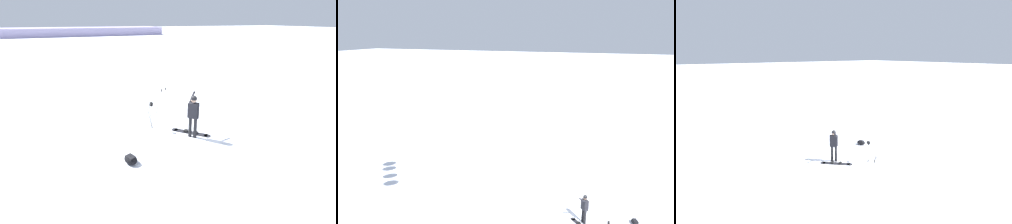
# 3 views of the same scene
# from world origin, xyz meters

# --- Properties ---
(snowboarder) EXTENTS (0.55, 0.76, 1.82)m
(snowboarder) POSITION_xyz_m (0.27, -0.28, 1.10)
(snowboarder) COLOR black
(snowboarder) RESTS_ON ground_plane
(gear_bag_large) EXTENTS (0.56, 0.65, 0.28)m
(gear_bag_large) POSITION_xyz_m (-2.50, -1.16, 0.15)
(gear_bag_large) COLOR black
(gear_bag_large) RESTS_ON ground_plane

